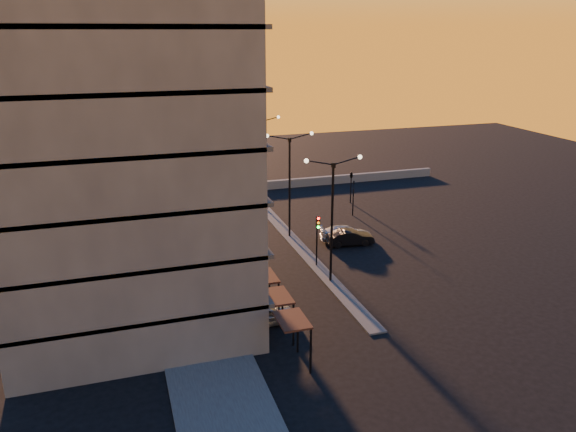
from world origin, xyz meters
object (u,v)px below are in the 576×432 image
Objects in this scene: car_hatchback at (262,314)px; car_sedan at (350,237)px; car_wagon at (346,234)px; streetlamp_mid at (290,177)px; traffic_light_main at (318,233)px.

car_hatchback is 1.01× the size of car_sedan.
car_wagon is at bearing -46.39° from car_hatchback.
streetlamp_mid is 7.45m from car_sedan.
traffic_light_main is 0.91× the size of car_wagon.
car_hatchback is at bearing 149.37° from car_wagon.
car_sedan is at bearing -48.63° from car_hatchback.
streetlamp_mid is at bearing 90.00° from traffic_light_main.
car_hatchback reaches higher than car_sedan.
streetlamp_mid is at bearing -28.24° from car_hatchback.
traffic_light_main reaches higher than car_hatchback.
streetlamp_mid is at bearing 72.79° from car_wagon.
traffic_light_main is 10.17m from car_hatchback.
car_wagon is at bearing 46.05° from traffic_light_main.
streetlamp_mid reaches higher than traffic_light_main.
car_hatchback is (-6.50, -7.51, -2.17)m from traffic_light_main.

